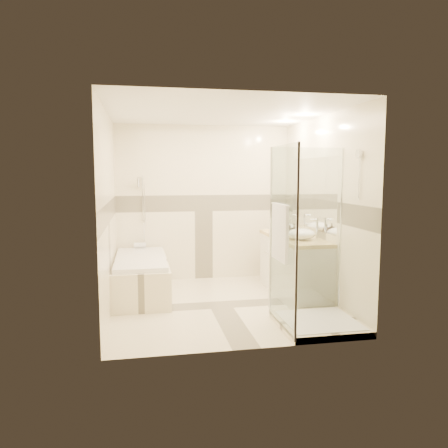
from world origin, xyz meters
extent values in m
cube|color=beige|center=(0.00, 0.00, -0.01)|extent=(2.80, 3.00, 0.01)
cube|color=white|center=(0.00, 0.00, 2.50)|extent=(2.80, 3.00, 0.01)
cube|color=beige|center=(0.00, 1.50, 1.25)|extent=(2.80, 0.01, 2.50)
cube|color=beige|center=(0.00, -1.50, 1.25)|extent=(2.80, 0.01, 2.50)
cube|color=beige|center=(-1.40, 0.00, 1.25)|extent=(0.01, 3.00, 2.50)
cube|color=beige|center=(1.40, 0.00, 1.25)|extent=(0.01, 3.00, 2.50)
cube|color=white|center=(1.39, 0.30, 1.45)|extent=(0.01, 1.60, 1.00)
cylinder|color=silver|center=(-0.97, 1.47, 1.35)|extent=(0.02, 0.02, 0.70)
cube|color=beige|center=(-1.02, 0.65, 0.25)|extent=(0.75, 1.70, 0.50)
cube|color=white|center=(-1.02, 0.65, 0.53)|extent=(0.69, 1.60, 0.06)
ellipsoid|color=white|center=(-1.02, 0.65, 0.48)|extent=(0.56, 1.40, 0.16)
cube|color=silver|center=(1.12, 0.30, 0.40)|extent=(0.55, 1.60, 0.80)
cylinder|color=silver|center=(0.83, -0.10, 0.55)|extent=(0.01, 0.24, 0.01)
cylinder|color=silver|center=(0.83, 0.70, 0.55)|extent=(0.01, 0.24, 0.01)
cube|color=tan|center=(1.12, 0.30, 0.83)|extent=(0.57, 1.62, 0.05)
cube|color=beige|center=(0.95, -1.05, 0.04)|extent=(0.90, 0.90, 0.08)
cube|color=white|center=(0.95, -1.05, 0.09)|extent=(0.80, 0.80, 0.01)
cube|color=white|center=(0.51, -1.05, 1.04)|extent=(0.01, 0.90, 2.00)
cube|color=white|center=(0.95, -0.61, 1.04)|extent=(0.90, 0.01, 2.00)
cylinder|color=silver|center=(0.50, -1.50, 1.04)|extent=(0.03, 0.03, 2.00)
cylinder|color=silver|center=(0.50, -0.60, 1.04)|extent=(0.03, 0.03, 2.00)
cylinder|color=silver|center=(1.40, -0.60, 1.04)|extent=(0.03, 0.03, 2.00)
cylinder|color=silver|center=(1.36, -1.05, 1.95)|extent=(0.03, 0.10, 0.10)
cylinder|color=silver|center=(0.47, -1.05, 1.40)|extent=(0.02, 0.60, 0.02)
cube|color=silver|center=(0.47, -1.05, 1.10)|extent=(0.04, 0.48, 0.62)
ellipsoid|color=white|center=(1.10, 0.74, 0.92)|extent=(0.36, 0.36, 0.14)
ellipsoid|color=white|center=(1.10, -0.03, 0.92)|extent=(0.37, 0.37, 0.15)
cylinder|color=silver|center=(1.33, 0.74, 0.98)|extent=(0.03, 0.03, 0.27)
cylinder|color=silver|center=(1.28, 0.74, 1.10)|extent=(0.10, 0.02, 0.02)
cylinder|color=silver|center=(1.33, -0.03, 0.99)|extent=(0.03, 0.03, 0.28)
cylinder|color=silver|center=(1.28, -0.03, 1.11)|extent=(0.10, 0.02, 0.02)
imported|color=black|center=(1.10, 0.25, 0.94)|extent=(0.10, 0.10, 0.18)
imported|color=black|center=(1.10, 0.44, 0.92)|extent=(0.14, 0.14, 0.14)
cube|color=silver|center=(1.10, 0.94, 0.89)|extent=(0.19, 0.29, 0.09)
cylinder|color=silver|center=(-1.03, 1.41, 0.60)|extent=(0.19, 0.09, 0.09)
camera|label=1|loc=(-1.00, -5.54, 1.74)|focal=35.00mm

